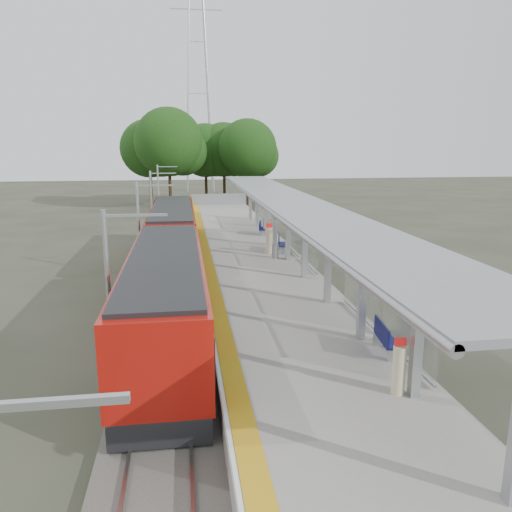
{
  "coord_description": "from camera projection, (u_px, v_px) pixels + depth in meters",
  "views": [
    {
      "loc": [
        -3.77,
        -9.18,
        7.41
      ],
      "look_at": [
        -0.49,
        13.37,
        2.3
      ],
      "focal_mm": 35.0,
      "sensor_mm": 36.0,
      "label": 1
    }
  ],
  "objects": [
    {
      "name": "ground",
      "position": [
        365.0,
        487.0,
        11.02
      ],
      "size": [
        200.0,
        200.0,
        0.0
      ],
      "primitive_type": "plane",
      "color": "#474438",
      "rests_on": "ground"
    },
    {
      "name": "trackbed",
      "position": [
        173.0,
        270.0,
        29.67
      ],
      "size": [
        3.0,
        70.0,
        0.24
      ],
      "primitive_type": "cube",
      "color": "#59544C",
      "rests_on": "ground"
    },
    {
      "name": "platform",
      "position": [
        248.0,
        261.0,
        30.22
      ],
      "size": [
        6.0,
        50.0,
        1.0
      ],
      "primitive_type": "cube",
      "color": "gray",
      "rests_on": "ground"
    },
    {
      "name": "tactile_strip",
      "position": [
        206.0,
        254.0,
        29.75
      ],
      "size": [
        0.6,
        50.0,
        0.02
      ],
      "primitive_type": "cube",
      "color": "gold",
      "rests_on": "platform"
    },
    {
      "name": "end_fence",
      "position": [
        219.0,
        199.0,
        54.07
      ],
      "size": [
        6.0,
        0.1,
        1.2
      ],
      "primitive_type": "cube",
      "color": "#9EA0A5",
      "rests_on": "platform"
    },
    {
      "name": "train",
      "position": [
        171.0,
        255.0,
        24.81
      ],
      "size": [
        2.74,
        27.6,
        3.62
      ],
      "color": "black",
      "rests_on": "ground"
    },
    {
      "name": "canopy",
      "position": [
        288.0,
        207.0,
        25.95
      ],
      "size": [
        3.27,
        38.0,
        3.66
      ],
      "color": "#9EA0A5",
      "rests_on": "platform"
    },
    {
      "name": "pylon",
      "position": [
        197.0,
        68.0,
        77.21
      ],
      "size": [
        8.0,
        4.0,
        38.0
      ],
      "primitive_type": null,
      "color": "#9EA0A5",
      "rests_on": "ground"
    },
    {
      "name": "tree_cluster",
      "position": [
        197.0,
        147.0,
        60.4
      ],
      "size": [
        18.83,
        13.4,
        11.57
      ],
      "color": "#382316",
      "rests_on": "ground"
    },
    {
      "name": "catenary_masts",
      "position": [
        140.0,
        227.0,
        27.86
      ],
      "size": [
        2.08,
        48.16,
        5.4
      ],
      "color": "#9EA0A5",
      "rests_on": "ground"
    },
    {
      "name": "bench_near",
      "position": [
        385.0,
        337.0,
        15.51
      ],
      "size": [
        0.63,
        1.55,
        1.03
      ],
      "rotation": [
        0.0,
        0.0,
        -0.12
      ],
      "color": "#101252",
      "rests_on": "platform"
    },
    {
      "name": "bench_mid",
      "position": [
        281.0,
        243.0,
        30.38
      ],
      "size": [
        0.76,
        1.57,
        1.03
      ],
      "rotation": [
        0.0,
        0.0,
        -0.21
      ],
      "color": "#101252",
      "rests_on": "platform"
    },
    {
      "name": "bench_far",
      "position": [
        262.0,
        228.0,
        36.23
      ],
      "size": [
        0.76,
        1.46,
        0.96
      ],
      "rotation": [
        0.0,
        0.0,
        -0.24
      ],
      "color": "#101252",
      "rests_on": "platform"
    },
    {
      "name": "info_pillar_near",
      "position": [
        399.0,
        369.0,
        12.99
      ],
      "size": [
        0.35,
        0.35,
        1.56
      ],
      "rotation": [
        0.0,
        0.0,
        -0.07
      ],
      "color": "beige",
      "rests_on": "platform"
    },
    {
      "name": "info_pillar_far",
      "position": [
        269.0,
        240.0,
        29.79
      ],
      "size": [
        0.42,
        0.42,
        1.84
      ],
      "rotation": [
        0.0,
        0.0,
        0.21
      ],
      "color": "beige",
      "rests_on": "platform"
    },
    {
      "name": "litter_bin",
      "position": [
        275.0,
        251.0,
        28.68
      ],
      "size": [
        0.44,
        0.44,
        0.8
      ],
      "primitive_type": "cylinder",
      "rotation": [
        0.0,
        0.0,
        0.12
      ],
      "color": "#9EA0A5",
      "rests_on": "platform"
    }
  ]
}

